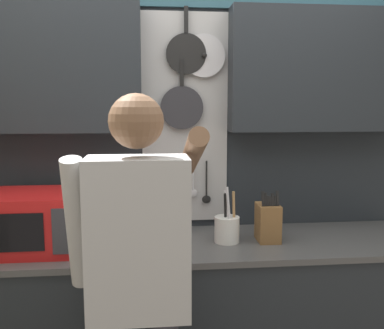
# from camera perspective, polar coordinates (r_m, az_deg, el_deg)

# --- Properties ---
(base_cabinet_counter) EXTENTS (2.38, 0.62, 0.90)m
(base_cabinet_counter) POSITION_cam_1_polar(r_m,az_deg,el_deg) (2.43, 0.84, -20.54)
(base_cabinet_counter) COLOR #23282D
(base_cabinet_counter) RESTS_ON ground_plane
(back_wall_unit) EXTENTS (2.95, 0.20, 2.32)m
(back_wall_unit) POSITION_cam_1_polar(r_m,az_deg,el_deg) (2.41, 0.20, 4.19)
(back_wall_unit) COLOR #23282D
(back_wall_unit) RESTS_ON ground_plane
(microwave) EXTENTS (0.47, 0.40, 0.28)m
(microwave) POSITION_cam_1_polar(r_m,az_deg,el_deg) (2.24, -19.92, -7.05)
(microwave) COLOR red
(microwave) RESTS_ON base_cabinet_counter
(knife_block) EXTENTS (0.11, 0.15, 0.27)m
(knife_block) POSITION_cam_1_polar(r_m,az_deg,el_deg) (2.27, 10.08, -7.53)
(knife_block) COLOR brown
(knife_block) RESTS_ON base_cabinet_counter
(utensil_crock) EXTENTS (0.13, 0.13, 0.29)m
(utensil_crock) POSITION_cam_1_polar(r_m,az_deg,el_deg) (2.23, 4.69, -8.46)
(utensil_crock) COLOR white
(utensil_crock) RESTS_ON base_cabinet_counter
(person) EXTENTS (0.54, 0.63, 1.65)m
(person) POSITION_cam_1_polar(r_m,az_deg,el_deg) (1.69, -7.11, -13.78)
(person) COLOR #383842
(person) RESTS_ON ground_plane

